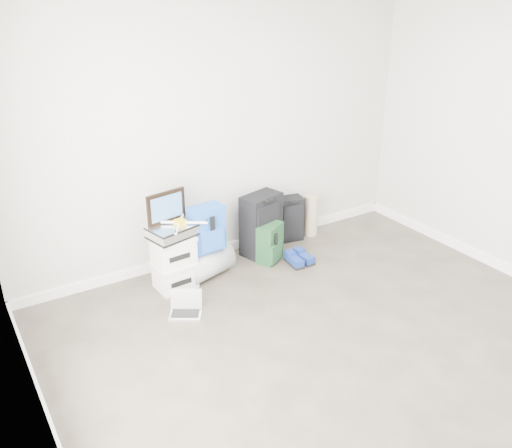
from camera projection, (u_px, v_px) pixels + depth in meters
ground at (383, 381)px, 4.08m from camera, size 5.00×5.00×0.00m
room_envelope at (408, 162)px, 3.38m from camera, size 4.52×5.02×2.71m
boxes_stack at (174, 262)px, 5.21m from camera, size 0.40×0.33×0.54m
briefcase at (172, 231)px, 5.07m from camera, size 0.47×0.39×0.12m
painting at (166, 207)px, 5.06m from camera, size 0.41×0.10×0.31m
drone at (180, 222)px, 5.06m from camera, size 0.44×0.44×0.05m
duffel_bag at (207, 262)px, 5.46m from camera, size 0.57×0.44×0.31m
blue_backpack at (207, 229)px, 5.28m from camera, size 0.34×0.26×0.46m
large_suitcase at (262, 225)px, 5.85m from camera, size 0.49×0.38×0.68m
green_backpack at (270, 244)px, 5.74m from camera, size 0.35×0.33×0.42m
carry_on at (288, 219)px, 6.18m from camera, size 0.36×0.26×0.52m
shoes at (299, 259)px, 5.75m from camera, size 0.25×0.28×0.09m
rolled_rug at (311, 215)px, 6.31m from camera, size 0.16×0.16×0.49m
laptop at (186, 308)px, 4.89m from camera, size 0.35×0.32×0.20m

